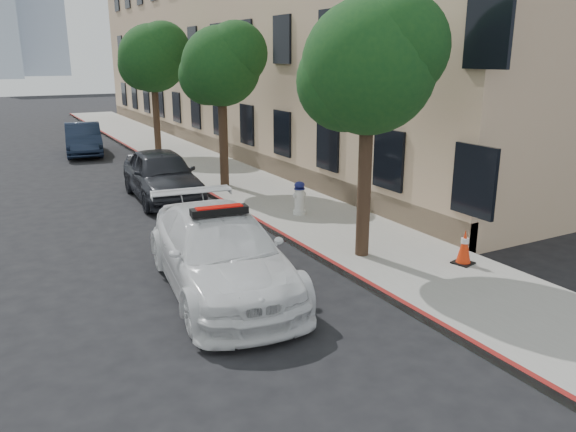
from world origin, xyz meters
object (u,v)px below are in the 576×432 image
at_px(parked_car_mid, 162,175).
at_px(parked_car_far, 83,139).
at_px(fire_hydrant, 299,198).
at_px(police_car, 221,252).
at_px(traffic_cone, 464,247).

bearing_deg(parked_car_mid, parked_car_far, 97.31).
bearing_deg(fire_hydrant, police_car, -142.31).
bearing_deg(traffic_cone, fire_hydrant, 102.61).
relative_size(parked_car_mid, fire_hydrant, 4.98).
xyz_separation_m(parked_car_mid, parked_car_far, (-0.72, 10.14, -0.08)).
xyz_separation_m(parked_car_mid, fire_hydrant, (2.71, -4.14, -0.19)).
bearing_deg(traffic_cone, parked_car_mid, 112.59).
relative_size(police_car, traffic_cone, 7.37).
bearing_deg(police_car, parked_car_far, 95.75).
bearing_deg(fire_hydrant, traffic_cone, -82.71).
bearing_deg(parked_car_far, parked_car_mid, -78.07).
relative_size(fire_hydrant, traffic_cone, 1.24).
relative_size(parked_car_mid, parked_car_far, 1.07).
xyz_separation_m(police_car, fire_hydrant, (3.83, 3.57, -0.17)).
xyz_separation_m(parked_car_far, fire_hydrant, (3.42, -14.29, -0.11)).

